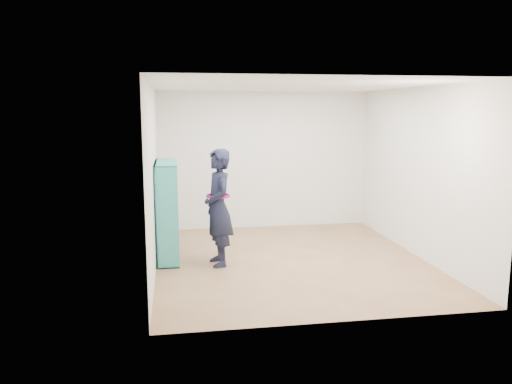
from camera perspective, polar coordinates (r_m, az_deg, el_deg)
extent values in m
plane|color=brown|center=(7.65, 3.97, -7.80)|extent=(4.50, 4.50, 0.00)
plane|color=white|center=(7.31, 4.21, 12.05)|extent=(4.50, 4.50, 0.00)
cube|color=silver|center=(7.17, -11.65, 1.52)|extent=(0.02, 4.50, 2.60)
cube|color=silver|center=(8.07, 18.04, 2.12)|extent=(0.02, 4.50, 2.60)
cube|color=silver|center=(9.56, 0.94, 3.65)|extent=(4.00, 0.02, 2.60)
cube|color=silver|center=(5.24, 9.83, -1.30)|extent=(4.00, 0.02, 2.60)
cube|color=teal|center=(7.16, -10.15, -2.97)|extent=(0.33, 0.02, 1.49)
cube|color=teal|center=(8.23, -10.07, -1.36)|extent=(0.33, 0.02, 1.49)
cube|color=teal|center=(7.87, -9.96, -7.33)|extent=(0.33, 1.11, 0.02)
cube|color=teal|center=(7.59, -10.27, 3.32)|extent=(0.33, 1.11, 0.02)
cube|color=teal|center=(7.70, -11.23, -2.14)|extent=(0.02, 1.11, 1.49)
cube|color=teal|center=(7.52, -10.12, -2.37)|extent=(0.30, 0.02, 1.44)
cube|color=teal|center=(7.87, -10.10, -1.85)|extent=(0.30, 0.02, 1.44)
cube|color=teal|center=(7.77, -10.03, -4.71)|extent=(0.30, 1.07, 0.02)
cube|color=teal|center=(7.70, -10.11, -2.11)|extent=(0.30, 1.07, 0.02)
cube|color=teal|center=(7.63, -10.19, 0.54)|extent=(0.30, 1.07, 0.02)
cube|color=beige|center=(7.51, -9.85, -7.66)|extent=(0.20, 0.13, 0.08)
cube|color=black|center=(7.35, -9.87, -4.66)|extent=(0.17, 0.15, 0.19)
cube|color=maroon|center=(7.27, -9.95, -1.91)|extent=(0.17, 0.15, 0.19)
cube|color=silver|center=(7.27, -10.08, 0.41)|extent=(0.20, 0.13, 0.05)
cube|color=navy|center=(7.78, -9.78, -6.43)|extent=(0.17, 0.15, 0.24)
cube|color=brown|center=(7.69, -9.86, -3.91)|extent=(0.17, 0.15, 0.22)
cube|color=#BFB28C|center=(7.68, -9.98, -1.74)|extent=(0.20, 0.13, 0.08)
cube|color=#26594C|center=(7.56, -10.01, 1.48)|extent=(0.17, 0.15, 0.24)
cube|color=beige|center=(8.13, -9.77, -5.84)|extent=(0.17, 0.15, 0.21)
cube|color=black|center=(8.11, -9.89, -3.85)|extent=(0.20, 0.13, 0.05)
cube|color=maroon|center=(7.97, -9.91, -0.87)|extent=(0.17, 0.15, 0.20)
cube|color=silver|center=(7.91, -9.99, 1.74)|extent=(0.17, 0.15, 0.22)
imported|color=black|center=(7.26, -4.33, -1.79)|extent=(0.51, 0.68, 1.71)
torus|color=#950B60|center=(7.22, -4.35, -0.43)|extent=(0.41, 0.41, 0.04)
cube|color=silver|center=(7.28, -5.64, -0.86)|extent=(0.02, 0.10, 0.14)
cube|color=black|center=(7.28, -5.64, -0.86)|extent=(0.02, 0.09, 0.13)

